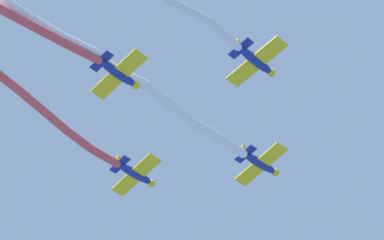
{
  "coord_description": "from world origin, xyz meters",
  "views": [
    {
      "loc": [
        41.17,
        18.35,
        4.06
      ],
      "look_at": [
        -0.02,
        -5.87,
        60.14
      ],
      "focal_mm": 78.88,
      "sensor_mm": 36.0,
      "label": 1
    }
  ],
  "objects": [
    {
      "name": "smoke_trail_left_wing",
      "position": [
        9.0,
        -16.17,
        59.8
      ],
      "size": [
        20.49,
        3.54,
        1.18
      ],
      "color": "#DB4C4C"
    },
    {
      "name": "airplane_lead",
      "position": [
        -7.8,
        -3.16,
        60.22
      ],
      "size": [
        4.64,
        6.02,
        1.5
      ],
      "rotation": [
        0.0,
        0.0,
        2.77
      ],
      "color": "navy"
    },
    {
      "name": "airplane_left_wing",
      "position": [
        -2.8,
        -13.52,
        59.82
      ],
      "size": [
        4.64,
        6.03,
        1.5
      ],
      "rotation": [
        0.0,
        0.0,
        2.79
      ],
      "color": "navy"
    },
    {
      "name": "smoke_trail_lead",
      "position": [
        6.01,
        -8.13,
        60.43
      ],
      "size": [
        24.27,
        9.55,
        1.8
      ],
      "color": "white"
    },
    {
      "name": "airplane_right_wing",
      "position": [
        2.56,
        1.83,
        60.52
      ],
      "size": [
        4.64,
        6.07,
        1.5
      ],
      "rotation": [
        0.0,
        0.0,
        2.85
      ],
      "color": "navy"
    },
    {
      "name": "airplane_slot",
      "position": [
        7.56,
        -8.53,
        60.02
      ],
      "size": [
        4.64,
        6.06,
        1.5
      ],
      "rotation": [
        0.0,
        0.0,
        2.84
      ],
      "color": "navy"
    }
  ]
}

